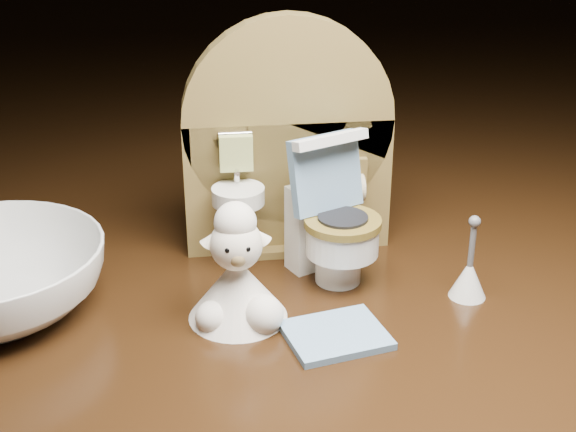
# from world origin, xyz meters

# --- Properties ---
(backdrop_panel) EXTENTS (0.13, 0.05, 0.15)m
(backdrop_panel) POSITION_xyz_m (-0.00, 0.06, 0.07)
(backdrop_panel) COLOR olive
(backdrop_panel) RESTS_ON ground
(toy_toilet) EXTENTS (0.05, 0.06, 0.09)m
(toy_toilet) POSITION_xyz_m (0.02, 0.02, 0.03)
(toy_toilet) COLOR white
(toy_toilet) RESTS_ON ground
(bath_mat) EXTENTS (0.06, 0.05, 0.00)m
(bath_mat) POSITION_xyz_m (0.01, -0.05, 0.00)
(bath_mat) COLOR #6C92B7
(bath_mat) RESTS_ON ground
(toilet_brush) EXTENTS (0.02, 0.02, 0.05)m
(toilet_brush) POSITION_xyz_m (0.09, -0.01, 0.01)
(toilet_brush) COLOR white
(toilet_brush) RESTS_ON ground
(plush_lamb) EXTENTS (0.06, 0.06, 0.07)m
(plush_lamb) POSITION_xyz_m (-0.04, -0.02, 0.02)
(plush_lamb) COLOR white
(plush_lamb) RESTS_ON ground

